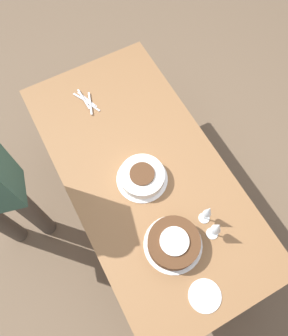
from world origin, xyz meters
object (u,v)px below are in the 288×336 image
cake_front_chocolate (174,243)px  wine_glass_far (217,228)px  cake_center_white (142,177)px  wine_glass_near (208,212)px

cake_front_chocolate → wine_glass_far: bearing=77.1°
cake_center_white → wine_glass_far: wine_glass_far is taller
cake_center_white → wine_glass_far: (0.45, 0.18, 0.10)m
wine_glass_near → wine_glass_far: wine_glass_far is taller
wine_glass_near → wine_glass_far: 0.09m
cake_front_chocolate → cake_center_white: bearing=175.3°
cake_front_chocolate → wine_glass_near: size_ratio=1.62×
cake_front_chocolate → wine_glass_far: (0.05, 0.21, 0.09)m
cake_front_chocolate → wine_glass_far: wine_glass_far is taller
cake_center_white → wine_glass_far: bearing=21.6°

